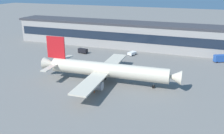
{
  "coord_description": "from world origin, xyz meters",
  "views": [
    {
      "loc": [
        36.89,
        -84.63,
        36.19
      ],
      "look_at": [
        5.03,
        1.04,
        5.0
      ],
      "focal_mm": 39.95,
      "sensor_mm": 36.0,
      "label": 1
    }
  ],
  "objects_px": {
    "traffic_cone_1": "(87,93)",
    "crew_van": "(83,51)",
    "stair_truck": "(220,58)",
    "airliner": "(106,70)",
    "traffic_cone_0": "(94,92)",
    "pushback_tractor": "(132,53)"
  },
  "relations": [
    {
      "from": "traffic_cone_1",
      "to": "crew_van",
      "type": "bearing_deg",
      "value": 118.02
    },
    {
      "from": "stair_truck",
      "to": "traffic_cone_1",
      "type": "height_order",
      "value": "stair_truck"
    },
    {
      "from": "airliner",
      "to": "traffic_cone_0",
      "type": "relative_size",
      "value": 87.48
    },
    {
      "from": "pushback_tractor",
      "to": "traffic_cone_1",
      "type": "distance_m",
      "value": 51.55
    },
    {
      "from": "pushback_tractor",
      "to": "stair_truck",
      "type": "distance_m",
      "value": 42.75
    },
    {
      "from": "traffic_cone_1",
      "to": "traffic_cone_0",
      "type": "bearing_deg",
      "value": 48.77
    },
    {
      "from": "crew_van",
      "to": "traffic_cone_0",
      "type": "distance_m",
      "value": 51.07
    },
    {
      "from": "pushback_tractor",
      "to": "crew_van",
      "type": "relative_size",
      "value": 0.98
    },
    {
      "from": "stair_truck",
      "to": "crew_van",
      "type": "relative_size",
      "value": 1.17
    },
    {
      "from": "pushback_tractor",
      "to": "stair_truck",
      "type": "relative_size",
      "value": 0.84
    },
    {
      "from": "airliner",
      "to": "traffic_cone_1",
      "type": "height_order",
      "value": "airliner"
    },
    {
      "from": "crew_van",
      "to": "stair_truck",
      "type": "bearing_deg",
      "value": 7.33
    },
    {
      "from": "stair_truck",
      "to": "traffic_cone_0",
      "type": "distance_m",
      "value": 67.24
    },
    {
      "from": "crew_van",
      "to": "traffic_cone_0",
      "type": "xyz_separation_m",
      "value": [
        26.29,
        -43.77,
        -1.15
      ]
    },
    {
      "from": "airliner",
      "to": "pushback_tractor",
      "type": "height_order",
      "value": "airliner"
    },
    {
      "from": "airliner",
      "to": "crew_van",
      "type": "distance_m",
      "value": 43.24
    },
    {
      "from": "airliner",
      "to": "crew_van",
      "type": "height_order",
      "value": "airliner"
    },
    {
      "from": "crew_van",
      "to": "traffic_cone_1",
      "type": "bearing_deg",
      "value": -61.98
    },
    {
      "from": "crew_van",
      "to": "traffic_cone_1",
      "type": "xyz_separation_m",
      "value": [
        24.42,
        -45.9,
        -1.18
      ]
    },
    {
      "from": "airliner",
      "to": "pushback_tractor",
      "type": "relative_size",
      "value": 10.08
    },
    {
      "from": "pushback_tractor",
      "to": "stair_truck",
      "type": "height_order",
      "value": "stair_truck"
    },
    {
      "from": "airliner",
      "to": "stair_truck",
      "type": "height_order",
      "value": "airliner"
    }
  ]
}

